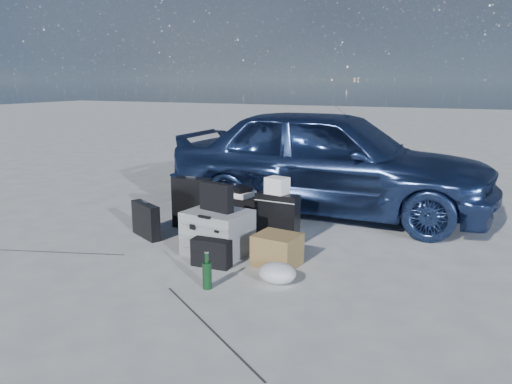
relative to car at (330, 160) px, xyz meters
The scene contains 15 objects.
ground 2.52m from the car, 108.36° to the right, with size 60.00×60.00×0.00m, color beige.
car is the anchor object (origin of this frame).
pelican_case 2.19m from the car, 105.56° to the right, with size 0.62×0.51×0.45m, color #929596.
laptop_bag 2.13m from the car, 105.93° to the right, with size 0.39×0.10×0.29m, color black.
briefcase 2.54m from the car, 129.61° to the right, with size 0.51×0.11×0.40m, color black.
suitcase_left 1.93m from the car, 133.74° to the right, with size 0.47×0.17×0.62m, color black.
suitcase_right 1.59m from the car, 94.66° to the right, with size 0.47×0.17×0.56m, color black.
white_carton 1.52m from the car, 95.09° to the right, with size 0.22×0.18×0.18m, color white.
duffel_bag 1.46m from the car, 126.56° to the right, with size 0.77×0.33×0.39m, color black.
flat_box_white 1.41m from the car, 126.49° to the right, with size 0.37×0.28×0.07m, color white.
flat_box_black 1.39m from the car, 125.77° to the right, with size 0.29×0.21×0.06m, color black.
cardboard_box 2.19m from the car, 86.85° to the right, with size 0.41×0.36×0.31m, color olive.
plastic_bag 2.62m from the car, 83.50° to the right, with size 0.34×0.29×0.19m, color #B8B9BF.
messenger_bag 2.52m from the car, 100.46° to the right, with size 0.39×0.14×0.27m, color black.
green_bottle 2.95m from the car, 94.30° to the right, with size 0.08×0.08×0.32m, color black.
Camera 1 is at (2.61, -4.09, 1.76)m, focal length 35.00 mm.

